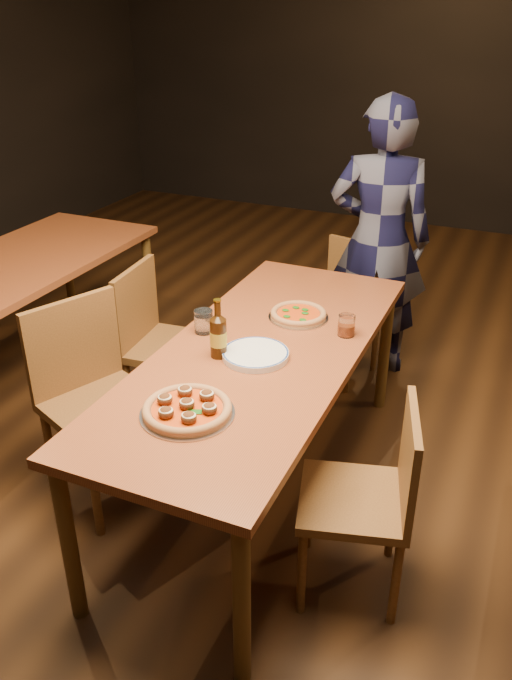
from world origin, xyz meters
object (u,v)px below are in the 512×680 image
at_px(table_main, 261,364).
at_px(diner, 379,240).
at_px(beer_bottle, 218,337).
at_px(chair_end, 340,311).
at_px(water_glass, 204,321).
at_px(chair_main_e, 353,498).
at_px(chair_main_sw, 173,346).
at_px(plate_stack, 255,355).
at_px(pizza_meatball, 187,409).
at_px(pizza_margherita, 298,314).
at_px(table_left, 3,280).
at_px(chair_main_nw, 104,406).
at_px(amber_glass, 346,325).

bearing_deg(table_main, diner, 83.91).
relative_size(beer_bottle, diner, 0.15).
relative_size(chair_end, water_glass, 8.09).
bearing_deg(chair_end, chair_main_e, -57.72).
relative_size(chair_main_sw, plate_stack, 3.27).
bearing_deg(table_main, pizza_meatball, -94.81).
relative_size(table_main, chair_end, 2.36).
xyz_separation_m(pizza_meatball, pizza_margherita, (0.08, 0.92, -0.01)).
relative_size(chair_main_sw, pizza_meatball, 2.65).
height_order(chair_main_e, plate_stack, chair_main_e).
xyz_separation_m(chair_main_sw, pizza_meatball, (0.61, -0.91, 0.32)).
relative_size(pizza_meatball, diner, 0.21).
relative_size(table_left, chair_main_nw, 2.06).
xyz_separation_m(table_left, pizza_meatball, (1.65, -0.86, 0.10)).
xyz_separation_m(water_glass, amber_glass, (0.59, 0.23, -0.00)).
relative_size(chair_main_nw, water_glass, 9.26).
height_order(table_left, plate_stack, plate_stack).
relative_size(table_left, beer_bottle, 7.93).
distance_m(beer_bottle, water_glass, 0.24).
relative_size(chair_end, pizza_margherita, 3.01).
height_order(table_main, water_glass, water_glass).
bearing_deg(amber_glass, table_main, -136.36).
height_order(table_main, chair_main_sw, chair_main_sw).
bearing_deg(chair_end, pizza_meatball, -78.11).
xyz_separation_m(chair_end, beer_bottle, (-0.13, -1.33, 0.42)).
xyz_separation_m(table_main, table_left, (-1.70, 0.30, 0.00)).
height_order(chair_main_nw, chair_main_sw, chair_main_nw).
bearing_deg(pizza_meatball, table_left, 152.55).
xyz_separation_m(chair_main_sw, chair_main_e, (1.20, -0.74, -0.03)).
relative_size(pizza_meatball, beer_bottle, 1.36).
xyz_separation_m(table_main, water_glass, (-0.30, 0.05, 0.12)).
height_order(chair_end, pizza_margherita, chair_end).
distance_m(chair_main_sw, water_glass, 0.58).
height_order(chair_end, amber_glass, chair_end).
bearing_deg(water_glass, diner, 71.59).
bearing_deg(diner, water_glass, 60.58).
bearing_deg(amber_glass, table_left, 179.39).
distance_m(beer_bottle, diner, 1.55).
bearing_deg(plate_stack, water_glass, 157.87).
relative_size(table_main, plate_stack, 7.17).
height_order(pizza_meatball, water_glass, water_glass).
height_order(chair_main_nw, diner, diner).
relative_size(chair_main_sw, chair_main_e, 1.07).
bearing_deg(chair_main_nw, chair_main_e, -71.17).
bearing_deg(beer_bottle, water_glass, 132.73).
bearing_deg(table_main, amber_glass, 43.64).
relative_size(chair_main_nw, chair_main_sw, 1.06).
relative_size(table_left, chair_main_e, 2.35).
xyz_separation_m(table_left, amber_glass, (1.99, -0.02, 0.12)).
bearing_deg(pizza_margherita, table_left, -177.94).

